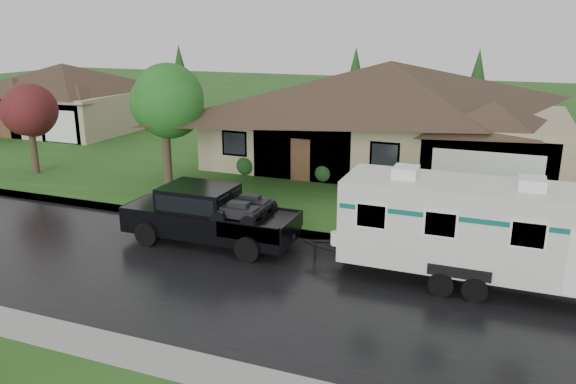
{
  "coord_description": "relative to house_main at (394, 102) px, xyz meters",
  "views": [
    {
      "loc": [
        7.97,
        -16.22,
        7.53
      ],
      "look_at": [
        0.84,
        2.0,
        1.72
      ],
      "focal_mm": 35.0,
      "sensor_mm": 36.0,
      "label": 1
    }
  ],
  "objects": [
    {
      "name": "ground",
      "position": [
        -2.29,
        -13.84,
        -3.59
      ],
      "size": [
        140.0,
        140.0,
        0.0
      ],
      "primitive_type": "plane",
      "color": "#244F18",
      "rests_on": "ground"
    },
    {
      "name": "house_main",
      "position": [
        0.0,
        0.0,
        0.0
      ],
      "size": [
        19.44,
        10.8,
        6.9
      ],
      "color": "gray",
      "rests_on": "lawn"
    },
    {
      "name": "travel_trailer",
      "position": [
        4.88,
        -13.46,
        -1.76
      ],
      "size": [
        7.68,
        2.7,
        3.45
      ],
      "color": "silver",
      "rests_on": "ground"
    },
    {
      "name": "road",
      "position": [
        -2.29,
        -15.84,
        -3.59
      ],
      "size": [
        140.0,
        8.0,
        0.01
      ],
      "primitive_type": "cube",
      "color": "black",
      "rests_on": "ground"
    },
    {
      "name": "curb",
      "position": [
        -2.29,
        -11.59,
        -3.52
      ],
      "size": [
        140.0,
        0.5,
        0.15
      ],
      "primitive_type": "cube",
      "color": "gray",
      "rests_on": "ground"
    },
    {
      "name": "tree_left_green",
      "position": [
        -9.04,
        -8.09,
        0.55
      ],
      "size": [
        3.47,
        3.47,
        5.75
      ],
      "color": "#382B1E",
      "rests_on": "lawn"
    },
    {
      "name": "tree_red",
      "position": [
        -16.86,
        -8.45,
        -0.33
      ],
      "size": [
        2.72,
        2.72,
        4.5
      ],
      "color": "#382B1E",
      "rests_on": "lawn"
    },
    {
      "name": "shrub_row",
      "position": [
        -0.29,
        -4.54,
        -2.94
      ],
      "size": [
        13.6,
        1.0,
        1.0
      ],
      "color": "#143814",
      "rests_on": "lawn"
    },
    {
      "name": "lawn",
      "position": [
        -2.29,
        1.16,
        -3.52
      ],
      "size": [
        140.0,
        26.0,
        0.15
      ],
      "primitive_type": "cube",
      "color": "#244F18",
      "rests_on": "ground"
    },
    {
      "name": "pickup_truck",
      "position": [
        -3.93,
        -13.46,
        -2.48
      ],
      "size": [
        6.23,
        2.37,
        2.08
      ],
      "color": "black",
      "rests_on": "ground"
    },
    {
      "name": "house_far",
      "position": [
        -24.07,
        2.02,
        -0.62
      ],
      "size": [
        10.8,
        8.64,
        5.8
      ],
      "color": "tan",
      "rests_on": "lawn"
    }
  ]
}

